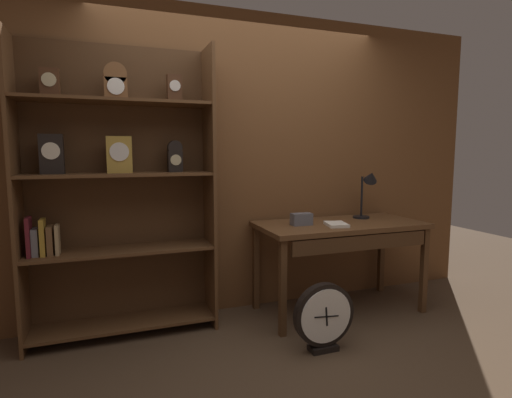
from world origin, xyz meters
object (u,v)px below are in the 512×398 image
(desk_lamp, at_px, (368,187))
(open_repair_manual, at_px, (336,224))
(bookshelf, at_px, (117,191))
(workbench, at_px, (341,233))
(toolbox_small, at_px, (301,219))
(round_clock_large, at_px, (324,317))

(desk_lamp, relative_size, open_repair_manual, 2.10)
(bookshelf, distance_m, open_repair_manual, 1.77)
(workbench, height_order, desk_lamp, desk_lamp)
(toolbox_small, relative_size, open_repair_manual, 0.79)
(workbench, xyz_separation_m, open_repair_manual, (-0.11, -0.10, 0.10))
(bookshelf, relative_size, round_clock_large, 4.49)
(workbench, relative_size, toolbox_small, 8.29)
(bookshelf, xyz_separation_m, toolbox_small, (1.45, -0.20, -0.27))
(workbench, xyz_separation_m, round_clock_large, (-0.49, -0.58, -0.46))
(toolbox_small, relative_size, round_clock_large, 0.35)
(bookshelf, relative_size, workbench, 1.53)
(desk_lamp, bearing_deg, open_repair_manual, -154.27)
(workbench, bearing_deg, round_clock_large, -130.34)
(desk_lamp, xyz_separation_m, toolbox_small, (-0.72, -0.09, -0.24))
(desk_lamp, xyz_separation_m, round_clock_large, (-0.84, -0.71, -0.83))
(workbench, distance_m, toolbox_small, 0.40)
(workbench, relative_size, open_repair_manual, 6.56)
(bookshelf, bearing_deg, desk_lamp, -2.74)
(workbench, height_order, round_clock_large, workbench)
(bookshelf, height_order, open_repair_manual, bookshelf)
(workbench, distance_m, round_clock_large, 0.89)
(desk_lamp, distance_m, toolbox_small, 0.77)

